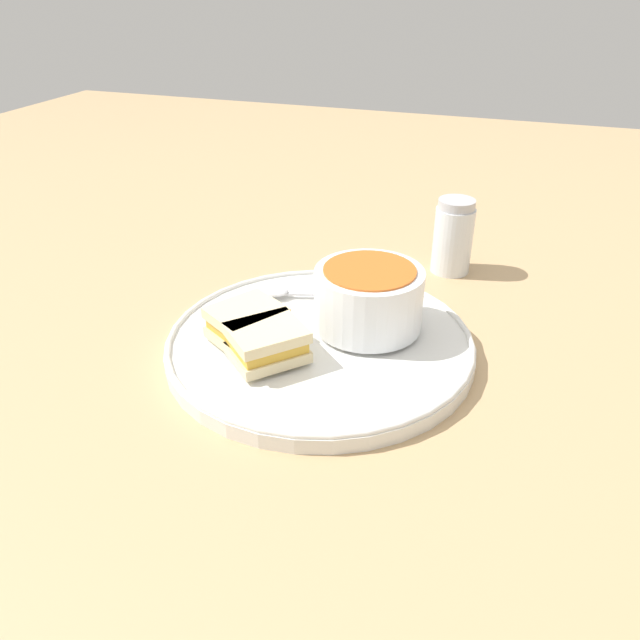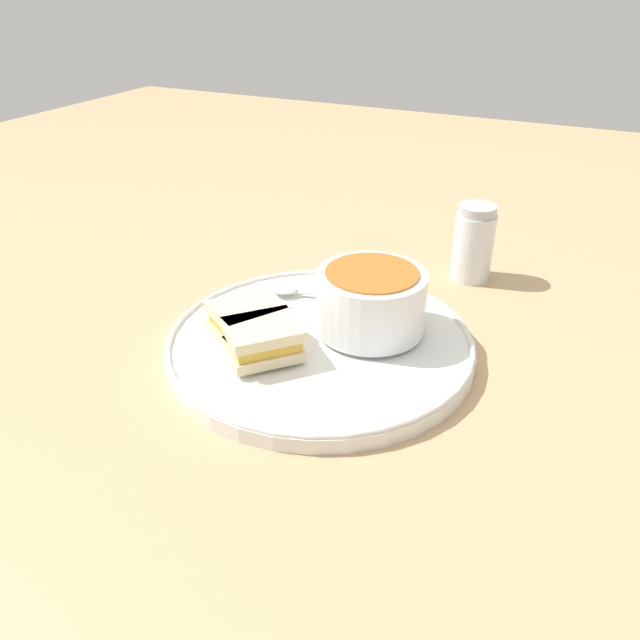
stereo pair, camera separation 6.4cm
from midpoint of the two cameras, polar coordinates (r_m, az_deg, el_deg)
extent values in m
plane|color=tan|center=(0.66, -2.78, -2.95)|extent=(2.40, 2.40, 0.00)
cylinder|color=white|center=(0.66, -2.79, -2.37)|extent=(0.32, 0.32, 0.02)
torus|color=white|center=(0.65, -2.81, -1.68)|extent=(0.32, 0.32, 0.01)
cylinder|color=white|center=(0.67, 1.62, -0.32)|extent=(0.06, 0.06, 0.01)
cylinder|color=white|center=(0.65, 1.65, 1.89)|extent=(0.11, 0.11, 0.06)
cylinder|color=orange|center=(0.64, 1.70, 4.36)|extent=(0.10, 0.10, 0.01)
cube|color=silver|center=(0.73, -2.23, 2.31)|extent=(0.09, 0.03, 0.00)
ellipsoid|color=silver|center=(0.73, -6.78, 2.55)|extent=(0.04, 0.03, 0.01)
cube|color=beige|center=(0.65, -9.46, -1.17)|extent=(0.09, 0.09, 0.01)
cube|color=gold|center=(0.65, -9.54, -0.32)|extent=(0.08, 0.08, 0.01)
cube|color=beige|center=(0.64, -9.63, 0.54)|extent=(0.09, 0.09, 0.01)
cube|color=beige|center=(0.62, -7.80, -3.04)|extent=(0.09, 0.09, 0.01)
cube|color=gold|center=(0.61, -7.87, -2.16)|extent=(0.08, 0.08, 0.01)
cube|color=beige|center=(0.61, -7.95, -1.26)|extent=(0.09, 0.09, 0.01)
cylinder|color=silver|center=(0.83, 9.87, 7.14)|extent=(0.05, 0.05, 0.09)
cylinder|color=#B7B7BC|center=(0.81, 10.18, 10.34)|extent=(0.05, 0.05, 0.01)
camera|label=1|loc=(0.03, -92.86, -1.66)|focal=35.00mm
camera|label=2|loc=(0.03, 87.14, 1.66)|focal=35.00mm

